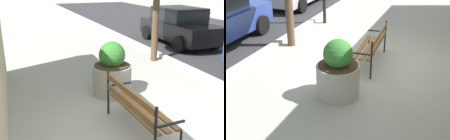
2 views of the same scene
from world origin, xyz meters
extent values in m
plane|color=#9E9B93|center=(0.00, 0.00, 0.00)|extent=(80.00, 80.00, 0.00)
cube|color=brown|center=(-0.12, -0.26, 0.45)|extent=(1.70, 0.20, 0.04)
cube|color=brown|center=(-0.13, -0.08, 0.45)|extent=(1.70, 0.20, 0.04)
cube|color=brown|center=(-0.14, 0.10, 0.45)|extent=(1.70, 0.20, 0.04)
cube|color=brown|center=(-0.12, -0.35, 0.62)|extent=(1.70, 0.12, 0.11)
cube|color=brown|center=(-0.12, -0.35, 0.84)|extent=(1.70, 0.12, 0.11)
cylinder|color=black|center=(-1.02, 0.07, 0.23)|extent=(0.04, 0.04, 0.45)
cylinder|color=black|center=(-1.00, -0.40, 0.47)|extent=(0.04, 0.04, 0.95)
cube|color=black|center=(-1.01, -0.13, 0.62)|extent=(0.06, 0.48, 0.03)
cylinder|color=black|center=(0.76, -0.31, 0.47)|extent=(0.04, 0.04, 0.95)
cube|color=black|center=(0.75, -0.04, 0.62)|extent=(0.06, 0.48, 0.03)
cylinder|color=gray|center=(-1.99, 0.06, 0.35)|extent=(0.94, 0.94, 0.70)
cylinder|color=#38281C|center=(-1.99, 0.06, 0.72)|extent=(0.84, 0.84, 0.03)
sphere|color=#2D6B28|center=(-1.99, 0.06, 0.97)|extent=(0.63, 0.63, 0.63)
cylinder|color=brown|center=(-4.18, 2.43, 1.32)|extent=(0.22, 0.22, 2.63)
cube|color=black|center=(-6.14, 4.74, 0.61)|extent=(4.10, 1.71, 0.70)
cube|color=black|center=(-6.29, 4.75, 1.26)|extent=(2.14, 1.57, 0.60)
cube|color=black|center=(-6.29, 4.75, 1.26)|extent=(2.15, 1.59, 0.33)
cylinder|color=black|center=(-4.80, 5.59, 0.32)|extent=(0.64, 0.22, 0.64)
cylinder|color=black|center=(-4.81, 3.89, 0.32)|extent=(0.64, 0.22, 0.64)
cylinder|color=black|center=(-7.47, 5.60, 0.32)|extent=(0.64, 0.22, 0.64)
cylinder|color=black|center=(-7.47, 3.90, 0.32)|extent=(0.64, 0.22, 0.64)
camera|label=1|loc=(3.73, -2.10, 2.62)|focal=43.18mm
camera|label=2|loc=(-7.50, -2.10, 3.47)|focal=49.72mm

